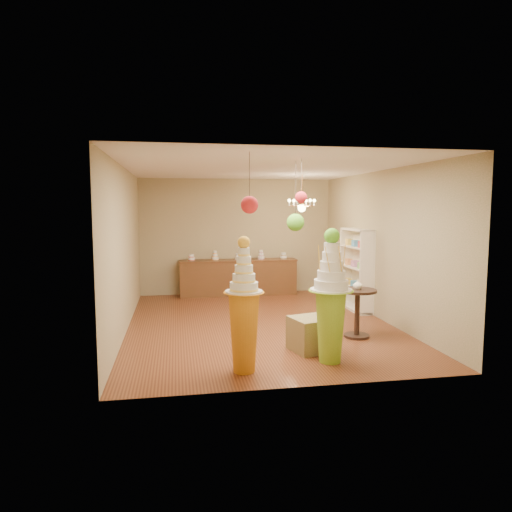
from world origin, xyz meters
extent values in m
plane|color=brown|center=(0.00, 0.00, 0.00)|extent=(6.50, 6.50, 0.00)
plane|color=silver|center=(0.00, 0.00, 3.00)|extent=(6.50, 6.50, 0.00)
cube|color=#9B8D69|center=(0.00, 3.25, 1.50)|extent=(5.00, 0.04, 3.00)
cube|color=#9B8D69|center=(0.00, -3.25, 1.50)|extent=(5.00, 0.04, 3.00)
cube|color=#9B8D69|center=(-2.50, 0.00, 1.50)|extent=(0.04, 6.50, 3.00)
cube|color=#9B8D69|center=(2.50, 0.00, 1.50)|extent=(0.04, 6.50, 3.00)
cone|color=#84B327|center=(0.63, -2.40, 0.53)|extent=(0.52, 0.52, 1.06)
cylinder|color=silver|center=(0.63, -2.40, 1.07)|extent=(0.70, 0.70, 0.03)
cylinder|color=silver|center=(0.63, -2.40, 1.16)|extent=(0.57, 0.57, 0.13)
cylinder|color=silver|center=(0.63, -2.40, 1.29)|extent=(0.47, 0.47, 0.13)
cylinder|color=silver|center=(0.63, -2.40, 1.43)|extent=(0.38, 0.38, 0.13)
cylinder|color=silver|center=(0.63, -2.40, 1.56)|extent=(0.31, 0.31, 0.13)
cylinder|color=silver|center=(0.63, -2.40, 1.70)|extent=(0.26, 0.26, 0.13)
sphere|color=#55AB24|center=(0.63, -2.40, 1.86)|extent=(0.22, 0.22, 0.22)
cone|color=orange|center=(-0.68, -2.57, 0.55)|extent=(0.56, 0.56, 1.11)
cylinder|color=silver|center=(-0.68, -2.57, 1.12)|extent=(0.68, 0.68, 0.03)
cylinder|color=silver|center=(-0.68, -2.57, 1.20)|extent=(0.51, 0.51, 0.12)
cylinder|color=silver|center=(-0.68, -2.57, 1.31)|extent=(0.41, 0.41, 0.12)
cylinder|color=silver|center=(-0.68, -2.57, 1.43)|extent=(0.32, 0.32, 0.12)
cylinder|color=silver|center=(-0.68, -2.57, 1.55)|extent=(0.26, 0.26, 0.12)
cylinder|color=silver|center=(-0.68, -2.57, 1.67)|extent=(0.21, 0.21, 0.12)
sphere|color=gold|center=(-0.68, -2.57, 1.80)|extent=(0.17, 0.17, 0.17)
cube|color=olive|center=(0.50, -1.84, 0.27)|extent=(0.72, 0.72, 0.53)
cube|color=#58341B|center=(0.00, 2.97, 0.45)|extent=(3.00, 0.50, 0.90)
cube|color=#58341B|center=(0.00, 2.97, 0.91)|extent=(3.04, 0.54, 0.03)
cylinder|color=silver|center=(-1.20, 2.97, 1.00)|extent=(0.18, 0.18, 0.16)
cylinder|color=silver|center=(-0.60, 2.97, 1.04)|extent=(0.18, 0.18, 0.24)
cylinder|color=silver|center=(0.00, 2.97, 1.00)|extent=(0.18, 0.18, 0.16)
cylinder|color=silver|center=(0.60, 2.97, 1.04)|extent=(0.18, 0.18, 0.24)
cylinder|color=silver|center=(1.20, 2.97, 1.00)|extent=(0.18, 0.18, 0.16)
cube|color=white|center=(2.48, 0.80, 0.90)|extent=(0.04, 1.20, 1.80)
cube|color=white|center=(2.32, 0.80, 0.50)|extent=(0.30, 1.14, 0.03)
cube|color=white|center=(2.32, 0.80, 0.95)|extent=(0.30, 1.14, 0.03)
cube|color=white|center=(2.32, 0.80, 1.40)|extent=(0.30, 1.14, 0.03)
cylinder|color=black|center=(1.52, -1.25, 0.02)|extent=(0.50, 0.50, 0.04)
cylinder|color=black|center=(1.52, -1.25, 0.41)|extent=(0.10, 0.10, 0.83)
cylinder|color=black|center=(1.52, -1.25, 0.83)|extent=(0.74, 0.74, 0.04)
imported|color=white|center=(1.52, -1.25, 0.93)|extent=(0.17, 0.17, 0.17)
cylinder|color=#3A302A|center=(-0.60, -2.57, 2.65)|extent=(0.01, 0.01, 0.70)
sphere|color=red|center=(-0.60, -2.57, 2.30)|extent=(0.24, 0.24, 0.24)
cylinder|color=#3A302A|center=(0.33, -1.49, 2.51)|extent=(0.01, 0.01, 0.98)
sphere|color=#55AB24|center=(0.33, -1.49, 2.02)|extent=(0.28, 0.28, 0.28)
cylinder|color=#3A302A|center=(0.32, -1.82, 2.71)|extent=(0.01, 0.01, 0.58)
sphere|color=red|center=(0.32, -1.82, 2.42)|extent=(0.18, 0.18, 0.18)
cylinder|color=#DF9A4E|center=(1.26, 1.47, 2.75)|extent=(0.02, 0.02, 0.50)
cylinder|color=#DF9A4E|center=(1.26, 1.47, 2.45)|extent=(0.10, 0.10, 0.30)
sphere|color=#FFEE8C|center=(1.26, 1.47, 2.25)|extent=(0.18, 0.18, 0.18)
camera|label=1|loc=(-1.57, -8.63, 2.27)|focal=32.00mm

